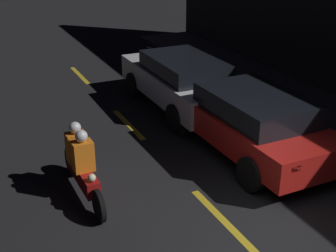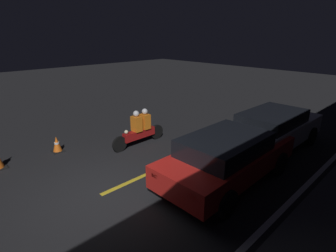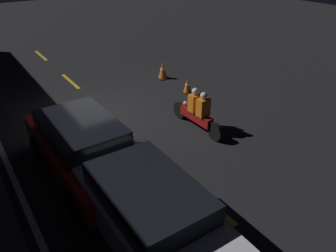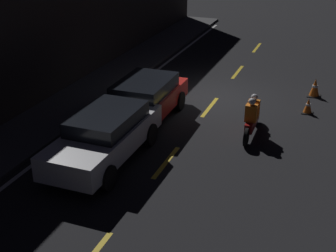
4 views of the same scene
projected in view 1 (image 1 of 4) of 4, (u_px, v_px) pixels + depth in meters
name	position (u px, v px, depth m)	size (l,w,h in m)	color
lane_dash_a	(80.00, 75.00, 15.40)	(2.00, 0.14, 0.01)	gold
lane_dash_b	(128.00, 124.00, 11.66)	(2.00, 0.14, 0.01)	gold
lane_dash_c	(222.00, 219.00, 7.93)	(2.00, 0.14, 0.01)	gold
sedan_white	(181.00, 80.00, 12.38)	(4.49, 1.87, 1.44)	silver
taxi_red	(250.00, 120.00, 9.95)	(4.49, 1.99, 1.41)	red
motorcycle	(81.00, 164.00, 8.44)	(2.34, 0.37, 1.36)	black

